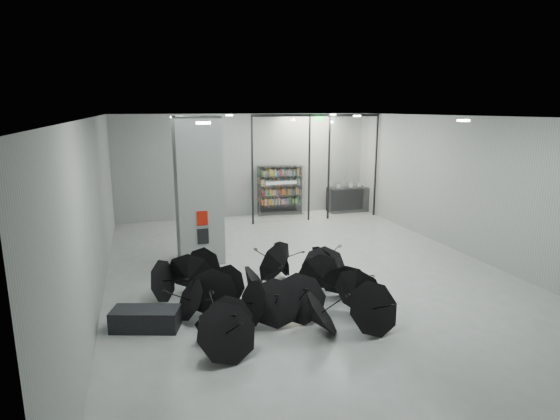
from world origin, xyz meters
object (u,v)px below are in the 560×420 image
object	(u,v)px
bench	(146,319)
bookshelf	(280,190)
column	(198,190)
shop_counter	(348,199)
umbrella_cluster	(270,294)

from	to	relation	value
bench	bookshelf	xyz separation A→B (m)	(5.45, 8.65, 0.78)
column	bookshelf	size ratio (longest dim) A/B	2.03
bench	bookshelf	size ratio (longest dim) A/B	0.65
column	shop_counter	world-z (taller)	column
bookshelf	bench	bearing A→B (deg)	-115.18
umbrella_cluster	shop_counter	bearing A→B (deg)	54.87
bench	shop_counter	distance (m)	11.77
bookshelf	umbrella_cluster	xyz separation A→B (m)	(-2.87, -8.45, -0.68)
column	bench	xyz separation A→B (m)	(-1.60, -3.90, -1.79)
umbrella_cluster	bookshelf	bearing A→B (deg)	71.20
bookshelf	shop_counter	size ratio (longest dim) A/B	1.18
bench	umbrella_cluster	distance (m)	2.59
bookshelf	column	bearing A→B (deg)	-122.02
shop_counter	umbrella_cluster	xyz separation A→B (m)	(-5.72, -8.13, -0.20)
shop_counter	bench	bearing A→B (deg)	-133.54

